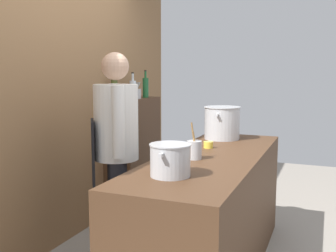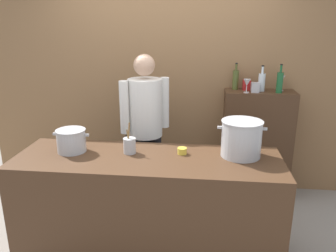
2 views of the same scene
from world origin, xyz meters
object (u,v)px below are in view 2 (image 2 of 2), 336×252
(butter_jar, at_px, (182,151))
(wine_glass_short, at_px, (247,83))
(wine_glass_tall, at_px, (282,80))
(spice_tin_silver, at_px, (255,87))
(stockpot_small, at_px, (71,141))
(spice_tin_red, at_px, (246,85))
(utensil_crock, at_px, (130,145))
(stockpot_large, at_px, (241,139))
(wine_bottle_olive, at_px, (236,79))
(wine_bottle_green, at_px, (280,82))
(chef, at_px, (145,123))
(wine_bottle_clear, at_px, (262,82))

(butter_jar, relative_size, wine_glass_short, 0.53)
(wine_glass_tall, distance_m, spice_tin_silver, 0.33)
(stockpot_small, xyz_separation_m, spice_tin_red, (1.56, 1.18, 0.29))
(utensil_crock, relative_size, butter_jar, 3.37)
(utensil_crock, height_order, spice_tin_red, spice_tin_red)
(stockpot_large, height_order, wine_bottle_olive, wine_bottle_olive)
(wine_bottle_olive, relative_size, spice_tin_silver, 2.80)
(utensil_crock, distance_m, spice_tin_red, 1.61)
(wine_glass_short, bearing_deg, spice_tin_silver, 19.12)
(wine_bottle_green, xyz_separation_m, wine_glass_short, (-0.34, -0.03, -0.01))
(stockpot_small, bearing_deg, chef, 52.11)
(utensil_crock, xyz_separation_m, wine_bottle_olive, (0.95, 1.19, 0.38))
(wine_bottle_clear, relative_size, spice_tin_silver, 2.66)
(chef, xyz_separation_m, stockpot_large, (0.90, -0.61, 0.08))
(spice_tin_red, bearing_deg, stockpot_large, -97.66)
(stockpot_small, relative_size, wine_bottle_olive, 1.06)
(chef, height_order, wine_bottle_green, chef)
(stockpot_small, bearing_deg, wine_glass_short, 33.55)
(wine_glass_tall, relative_size, spice_tin_red, 1.54)
(butter_jar, bearing_deg, chef, 124.09)
(butter_jar, xyz_separation_m, wine_glass_tall, (1.00, 1.14, 0.43))
(wine_bottle_clear, bearing_deg, stockpot_large, -105.77)
(utensil_crock, xyz_separation_m, wine_bottle_green, (1.39, 1.04, 0.38))
(stockpot_small, height_order, wine_bottle_green, wine_bottle_green)
(chef, relative_size, utensil_crock, 6.35)
(wine_bottle_clear, height_order, spice_tin_silver, wine_bottle_clear)
(stockpot_large, bearing_deg, utensil_crock, -177.58)
(stockpot_small, height_order, wine_glass_short, wine_glass_short)
(wine_bottle_green, height_order, wine_bottle_clear, wine_bottle_green)
(spice_tin_red, bearing_deg, utensil_crock, -132.43)
(butter_jar, bearing_deg, wine_bottle_clear, 54.27)
(wine_glass_tall, relative_size, wine_glass_short, 1.15)
(spice_tin_silver, bearing_deg, chef, -160.60)
(utensil_crock, bearing_deg, chef, 88.26)
(wine_bottle_clear, relative_size, spice_tin_red, 2.56)
(spice_tin_silver, bearing_deg, wine_glass_short, -160.88)
(butter_jar, height_order, wine_glass_short, wine_glass_short)
(wine_glass_tall, distance_m, wine_glass_short, 0.42)
(stockpot_large, xyz_separation_m, utensil_crock, (-0.92, -0.04, -0.08))
(stockpot_large, bearing_deg, wine_bottle_clear, 74.23)
(stockpot_large, relative_size, butter_jar, 5.06)
(utensil_crock, height_order, wine_bottle_green, wine_bottle_green)
(stockpot_small, relative_size, spice_tin_silver, 2.96)
(wine_glass_short, bearing_deg, utensil_crock, -136.16)
(wine_bottle_green, height_order, spice_tin_red, wine_bottle_green)
(chef, height_order, wine_glass_tall, chef)
(chef, xyz_separation_m, wine_glass_short, (1.03, 0.36, 0.37))
(wine_bottle_olive, bearing_deg, wine_glass_tall, -2.40)
(utensil_crock, distance_m, wine_bottle_olive, 1.56)
(stockpot_large, height_order, wine_bottle_clear, wine_bottle_clear)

